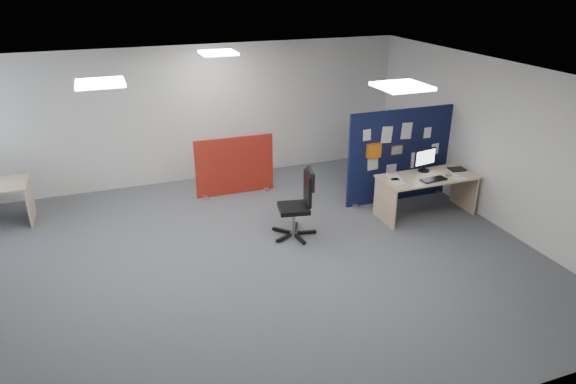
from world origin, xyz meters
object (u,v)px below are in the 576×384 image
object	(u,v)px
main_desk	(425,185)
red_divider	(235,166)
monitor_main	(425,159)
office_chair	(301,200)
navy_divider	(399,156)

from	to	relation	value
main_desk	red_divider	xyz separation A→B (m)	(-2.88, 2.04, -0.00)
main_desk	red_divider	size ratio (longest dim) A/B	1.12
monitor_main	office_chair	distance (m)	2.44
navy_divider	monitor_main	world-z (taller)	navy_divider
red_divider	office_chair	bearing A→B (deg)	-74.14
red_divider	office_chair	world-z (taller)	red_divider
navy_divider	monitor_main	bearing A→B (deg)	-70.48
main_desk	red_divider	distance (m)	3.53
navy_divider	main_desk	distance (m)	0.78
monitor_main	office_chair	xyz separation A→B (m)	(-2.41, -0.18, -0.33)
main_desk	office_chair	bearing A→B (deg)	179.95
red_divider	office_chair	xyz separation A→B (m)	(0.54, -2.04, 0.08)
main_desk	red_divider	world-z (taller)	red_divider
main_desk	monitor_main	size ratio (longest dim) A/B	3.60
navy_divider	red_divider	world-z (taller)	navy_divider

